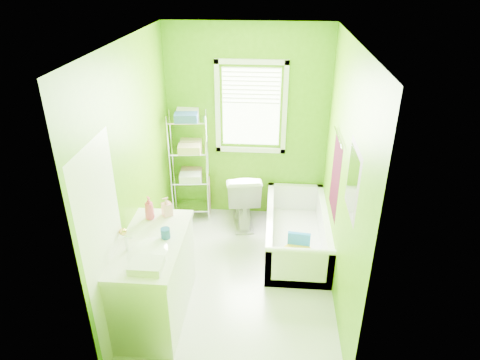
# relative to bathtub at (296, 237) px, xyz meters

# --- Properties ---
(ground) EXTENTS (2.90, 2.90, 0.00)m
(ground) POSITION_rel_bathtub_xyz_m (-0.68, -0.60, -0.16)
(ground) COLOR silver
(ground) RESTS_ON ground
(room_envelope) EXTENTS (2.14, 2.94, 2.62)m
(room_envelope) POSITION_rel_bathtub_xyz_m (-0.68, -0.60, 1.38)
(room_envelope) COLOR #4E9107
(room_envelope) RESTS_ON ground
(window) EXTENTS (0.92, 0.05, 1.22)m
(window) POSITION_rel_bathtub_xyz_m (-0.63, 0.83, 1.45)
(window) COLOR white
(window) RESTS_ON ground
(door) EXTENTS (0.09, 0.80, 2.00)m
(door) POSITION_rel_bathtub_xyz_m (-1.72, -1.60, 0.84)
(door) COLOR white
(door) RESTS_ON ground
(right_wall_decor) EXTENTS (0.04, 1.48, 1.17)m
(right_wall_decor) POSITION_rel_bathtub_xyz_m (0.36, -0.62, 1.16)
(right_wall_decor) COLOR #3B0617
(right_wall_decor) RESTS_ON ground
(bathtub) EXTENTS (0.74, 1.59, 0.51)m
(bathtub) POSITION_rel_bathtub_xyz_m (0.00, 0.00, 0.00)
(bathtub) COLOR white
(bathtub) RESTS_ON ground
(toilet) EXTENTS (0.56, 0.84, 0.80)m
(toilet) POSITION_rel_bathtub_xyz_m (-0.71, 0.55, 0.23)
(toilet) COLOR white
(toilet) RESTS_ON ground
(vanity) EXTENTS (0.60, 1.18, 1.13)m
(vanity) POSITION_rel_bathtub_xyz_m (-1.44, -1.24, 0.31)
(vanity) COLOR white
(vanity) RESTS_ON ground
(wire_shelf_unit) EXTENTS (0.54, 0.44, 1.53)m
(wire_shelf_unit) POSITION_rel_bathtub_xyz_m (-1.42, 0.69, 0.77)
(wire_shelf_unit) COLOR silver
(wire_shelf_unit) RESTS_ON ground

